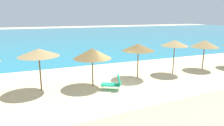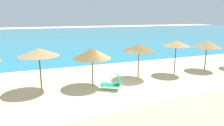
{
  "view_description": "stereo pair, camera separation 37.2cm",
  "coord_description": "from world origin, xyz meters",
  "views": [
    {
      "loc": [
        -5.41,
        -11.92,
        4.8
      ],
      "look_at": [
        -0.17,
        0.96,
        1.56
      ],
      "focal_mm": 33.06,
      "sensor_mm": 36.0,
      "label": 1
    },
    {
      "loc": [
        -5.07,
        -12.05,
        4.8
      ],
      "look_at": [
        -0.17,
        0.96,
        1.56
      ],
      "focal_mm": 33.06,
      "sensor_mm": 36.0,
      "label": 2
    }
  ],
  "objects": [
    {
      "name": "beach_umbrella_6",
      "position": [
        5.64,
        1.63,
        2.57
      ],
      "size": [
        2.21,
        2.21,
        2.82
      ],
      "color": "brown",
      "rests_on": "ground_plane"
    },
    {
      "name": "lounge_chair_3",
      "position": [
        -0.49,
        -0.06,
        0.45
      ],
      "size": [
        1.45,
        1.17,
        1.03
      ],
      "rotation": [
        0.0,
        0.0,
        1.09
      ],
      "color": "#199972",
      "rests_on": "ground_plane"
    },
    {
      "name": "beach_umbrella_3",
      "position": [
        -4.88,
        1.55,
        2.52
      ],
      "size": [
        2.56,
        2.56,
        2.77
      ],
      "color": "brown",
      "rests_on": "ground_plane"
    },
    {
      "name": "sea_water",
      "position": [
        0.0,
        37.83,
        0.0
      ],
      "size": [
        160.0,
        61.57,
        0.01
      ],
      "primitive_type": "cube",
      "color": "teal",
      "rests_on": "ground_plane"
    },
    {
      "name": "beach_umbrella_7",
      "position": [
        9.02,
        1.76,
        2.33
      ],
      "size": [
        2.38,
        2.38,
        2.64
      ],
      "color": "brown",
      "rests_on": "ground_plane"
    },
    {
      "name": "ground_plane",
      "position": [
        0.0,
        0.0,
        0.0
      ],
      "size": [
        160.0,
        160.0,
        0.0
      ],
      "primitive_type": "plane",
      "color": "beige"
    },
    {
      "name": "beach_umbrella_5",
      "position": [
        2.29,
        1.69,
        2.42
      ],
      "size": [
        2.48,
        2.48,
        2.7
      ],
      "color": "brown",
      "rests_on": "ground_plane"
    },
    {
      "name": "beach_umbrella_4",
      "position": [
        -1.52,
        1.13,
        2.3
      ],
      "size": [
        2.57,
        2.57,
        2.65
      ],
      "color": "brown",
      "rests_on": "ground_plane"
    }
  ]
}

